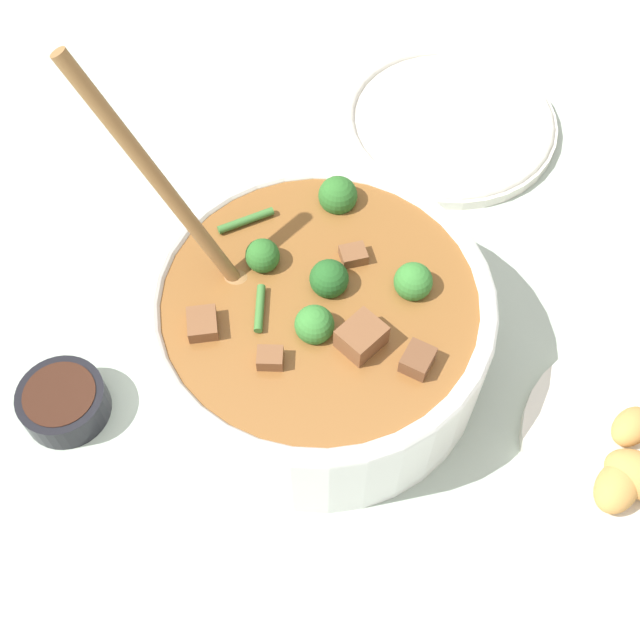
% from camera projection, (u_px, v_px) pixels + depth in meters
% --- Properties ---
extents(ground_plane, '(4.00, 4.00, 0.00)m').
position_uv_depth(ground_plane, '(320.00, 360.00, 0.74)').
color(ground_plane, '#ADBCAD').
extents(stew_bowl, '(0.33, 0.29, 0.31)m').
position_uv_depth(stew_bowl, '(320.00, 325.00, 0.69)').
color(stew_bowl, white).
rests_on(stew_bowl, ground_plane).
extents(condiment_bowl, '(0.08, 0.08, 0.03)m').
position_uv_depth(condiment_bowl, '(63.00, 401.00, 0.70)').
color(condiment_bowl, black).
rests_on(condiment_bowl, ground_plane).
extents(empty_plate, '(0.24, 0.24, 0.02)m').
position_uv_depth(empty_plate, '(448.00, 121.00, 0.89)').
color(empty_plate, silver).
rests_on(empty_plate, ground_plane).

